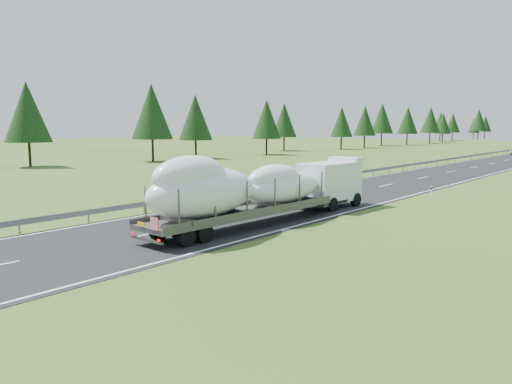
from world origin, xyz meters
The scene contains 3 objects.
guardrail centered at (-5.30, 99.94, 0.60)m, with size 0.10×400.00×0.76m.
tree_line_left centered at (-43.07, 100.41, 7.22)m, with size 13.90×269.96×12.56m.
boat_truck centered at (2.60, 13.90, 2.11)m, with size 3.07×18.13×4.14m.
Camera 1 is at (20.29, -7.66, 5.53)m, focal length 35.00 mm.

